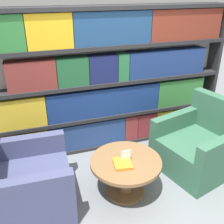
% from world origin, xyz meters
% --- Properties ---
extents(ground_plane, '(14.00, 14.00, 0.00)m').
position_xyz_m(ground_plane, '(0.00, 0.00, 0.00)').
color(ground_plane, slate).
extents(bookshelf, '(3.53, 0.30, 1.99)m').
position_xyz_m(bookshelf, '(0.00, 1.25, 0.98)').
color(bookshelf, silver).
rests_on(bookshelf, ground_plane).
extents(armchair_left, '(0.94, 0.91, 0.92)m').
position_xyz_m(armchair_left, '(-1.25, 0.29, 0.31)').
color(armchair_left, '#42476B').
rests_on(armchair_left, ground_plane).
extents(armchair_right, '(1.09, 1.07, 0.92)m').
position_xyz_m(armchair_right, '(0.97, 0.29, 0.31)').
color(armchair_right, '#336047').
rests_on(armchair_right, ground_plane).
extents(coffee_table, '(0.80, 0.80, 0.46)m').
position_xyz_m(coffee_table, '(-0.14, 0.13, 0.33)').
color(coffee_table, brown).
rests_on(coffee_table, ground_plane).
extents(table_sign, '(0.11, 0.06, 0.13)m').
position_xyz_m(table_sign, '(-0.14, 0.13, 0.51)').
color(table_sign, black).
rests_on(table_sign, coffee_table).
extents(stray_book, '(0.22, 0.24, 0.03)m').
position_xyz_m(stray_book, '(-0.20, 0.07, 0.47)').
color(stray_book, orange).
rests_on(stray_book, coffee_table).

